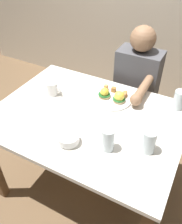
# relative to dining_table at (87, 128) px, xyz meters

# --- Properties ---
(ground_plane) EXTENTS (6.00, 6.00, 0.00)m
(ground_plane) POSITION_rel_dining_table_xyz_m (0.00, 0.00, -0.63)
(ground_plane) COLOR brown
(dining_table) EXTENTS (1.20, 0.90, 0.74)m
(dining_table) POSITION_rel_dining_table_xyz_m (0.00, 0.00, 0.00)
(dining_table) COLOR white
(dining_table) RESTS_ON ground_plane
(eggs_benedict_plate) EXTENTS (0.27, 0.27, 0.09)m
(eggs_benedict_plate) POSITION_rel_dining_table_xyz_m (0.07, 0.23, 0.13)
(eggs_benedict_plate) COLOR white
(eggs_benedict_plate) RESTS_ON dining_table
(fruit_bowl) EXTENTS (0.12, 0.12, 0.05)m
(fruit_bowl) POSITION_rel_dining_table_xyz_m (0.02, -0.26, 0.14)
(fruit_bowl) COLOR white
(fruit_bowl) RESTS_ON dining_table
(coffee_mug) EXTENTS (0.11, 0.08, 0.09)m
(coffee_mug) POSITION_rel_dining_table_xyz_m (-0.33, 0.10, 0.16)
(coffee_mug) COLOR white
(coffee_mug) RESTS_ON dining_table
(fork) EXTENTS (0.14, 0.10, 0.00)m
(fork) POSITION_rel_dining_table_xyz_m (-0.48, -0.24, 0.11)
(fork) COLOR silver
(fork) RESTS_ON dining_table
(water_glass_near) EXTENTS (0.07, 0.07, 0.13)m
(water_glass_near) POSITION_rel_dining_table_xyz_m (0.49, 0.35, 0.17)
(water_glass_near) COLOR silver
(water_glass_near) RESTS_ON dining_table
(water_glass_far) EXTENTS (0.07, 0.07, 0.14)m
(water_glass_far) POSITION_rel_dining_table_xyz_m (0.23, -0.19, 0.17)
(water_glass_far) COLOR silver
(water_glass_far) RESTS_ON dining_table
(water_glass_extra) EXTENTS (0.08, 0.08, 0.14)m
(water_glass_extra) POSITION_rel_dining_table_xyz_m (0.43, -0.10, 0.17)
(water_glass_extra) COLOR silver
(water_glass_extra) RESTS_ON dining_table
(diner_person) EXTENTS (0.34, 0.54, 1.14)m
(diner_person) POSITION_rel_dining_table_xyz_m (0.12, 0.60, 0.02)
(diner_person) COLOR #33333D
(diner_person) RESTS_ON ground_plane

